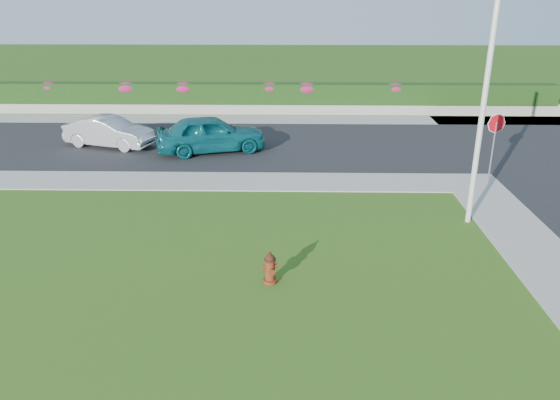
{
  "coord_description": "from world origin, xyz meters",
  "views": [
    {
      "loc": [
        0.35,
        -9.87,
        6.68
      ],
      "look_at": [
        0.05,
        4.91,
        0.9
      ],
      "focal_mm": 35.0,
      "sensor_mm": 36.0,
      "label": 1
    }
  ],
  "objects_px": {
    "fire_hydrant": "(270,268)",
    "stop_sign": "(495,132)",
    "utility_pole": "(482,118)",
    "sedan_teal": "(211,134)",
    "sedan_silver": "(109,132)"
  },
  "relations": [
    {
      "from": "sedan_silver",
      "to": "utility_pole",
      "type": "distance_m",
      "value": 15.89
    },
    {
      "from": "stop_sign",
      "to": "sedan_silver",
      "type": "bearing_deg",
      "value": 170.95
    },
    {
      "from": "utility_pole",
      "to": "stop_sign",
      "type": "xyz_separation_m",
      "value": [
        1.78,
        3.51,
        -1.28
      ]
    },
    {
      "from": "sedan_teal",
      "to": "stop_sign",
      "type": "distance_m",
      "value": 11.34
    },
    {
      "from": "utility_pole",
      "to": "sedan_silver",
      "type": "bearing_deg",
      "value": 149.23
    },
    {
      "from": "fire_hydrant",
      "to": "stop_sign",
      "type": "xyz_separation_m",
      "value": [
        7.68,
        7.32,
        1.53
      ]
    },
    {
      "from": "sedan_teal",
      "to": "stop_sign",
      "type": "xyz_separation_m",
      "value": [
        10.63,
        -3.79,
        1.09
      ]
    },
    {
      "from": "fire_hydrant",
      "to": "utility_pole",
      "type": "relative_size",
      "value": 0.13
    },
    {
      "from": "utility_pole",
      "to": "sedan_teal",
      "type": "bearing_deg",
      "value": 140.51
    },
    {
      "from": "sedan_teal",
      "to": "utility_pole",
      "type": "xyz_separation_m",
      "value": [
        8.85,
        -7.3,
        2.37
      ]
    },
    {
      "from": "fire_hydrant",
      "to": "stop_sign",
      "type": "height_order",
      "value": "stop_sign"
    },
    {
      "from": "sedan_teal",
      "to": "utility_pole",
      "type": "bearing_deg",
      "value": -146.13
    },
    {
      "from": "sedan_teal",
      "to": "utility_pole",
      "type": "relative_size",
      "value": 0.72
    },
    {
      "from": "utility_pole",
      "to": "stop_sign",
      "type": "relative_size",
      "value": 2.48
    },
    {
      "from": "fire_hydrant",
      "to": "sedan_silver",
      "type": "distance_m",
      "value": 14.06
    }
  ]
}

